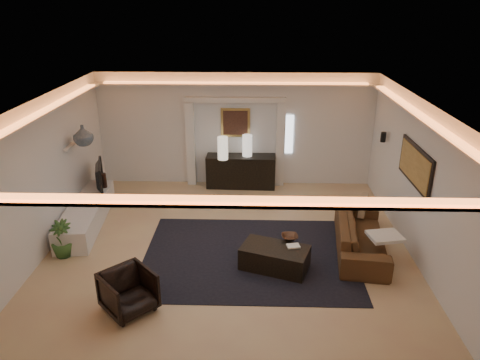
{
  "coord_description": "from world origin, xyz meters",
  "views": [
    {
      "loc": [
        0.44,
        -7.62,
        4.6
      ],
      "look_at": [
        0.2,
        0.6,
        1.25
      ],
      "focal_mm": 33.68,
      "sensor_mm": 36.0,
      "label": 1
    }
  ],
  "objects_px": {
    "coffee_table": "(275,258)",
    "armchair": "(129,292)",
    "console": "(241,172)",
    "sofa": "(361,235)"
  },
  "relations": [
    {
      "from": "console",
      "to": "sofa",
      "type": "bearing_deg",
      "value": -50.96
    },
    {
      "from": "console",
      "to": "sofa",
      "type": "height_order",
      "value": "console"
    },
    {
      "from": "sofa",
      "to": "coffee_table",
      "type": "height_order",
      "value": "sofa"
    },
    {
      "from": "console",
      "to": "coffee_table",
      "type": "relative_size",
      "value": 1.48
    },
    {
      "from": "armchair",
      "to": "console",
      "type": "bearing_deg",
      "value": 28.54
    },
    {
      "from": "coffee_table",
      "to": "armchair",
      "type": "height_order",
      "value": "armchair"
    },
    {
      "from": "coffee_table",
      "to": "armchair",
      "type": "distance_m",
      "value": 2.66
    },
    {
      "from": "coffee_table",
      "to": "armchair",
      "type": "bearing_deg",
      "value": -132.17
    },
    {
      "from": "sofa",
      "to": "coffee_table",
      "type": "distance_m",
      "value": 1.82
    },
    {
      "from": "sofa",
      "to": "coffee_table",
      "type": "bearing_deg",
      "value": 118.94
    }
  ]
}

